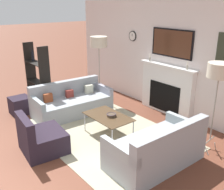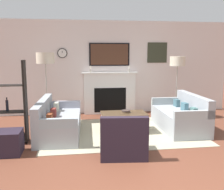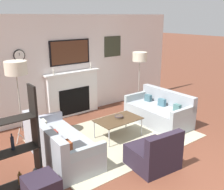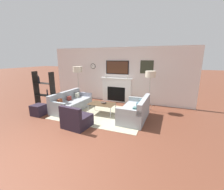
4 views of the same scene
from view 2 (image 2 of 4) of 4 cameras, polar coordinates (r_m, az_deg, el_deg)
fireplace_wall at (r=7.74m, az=-0.55°, el=5.07°), size 7.31×0.28×2.70m
area_rug at (r=6.02m, az=2.01°, el=-8.00°), size 3.44×2.41×0.01m
couch_left at (r=5.87m, az=-11.79°, el=-5.92°), size 0.95×1.93×0.78m
couch_right at (r=6.34m, az=14.73°, el=-4.72°), size 0.88×1.69×0.82m
armchair at (r=4.65m, az=2.39°, el=-10.06°), size 0.86×0.82×0.75m
coffee_table at (r=5.93m, az=2.62°, el=-4.19°), size 1.02×0.62×0.44m
decorative_bowl at (r=5.97m, az=3.05°, el=-3.52°), size 0.20×0.20×0.06m
floor_lamp_left at (r=6.80m, az=-14.30°, el=7.64°), size 0.45×0.45×1.80m
floor_lamp_right at (r=7.31m, az=14.07°, el=6.96°), size 0.41×0.41×1.69m
shelf_unit at (r=5.56m, az=-22.72°, el=-2.39°), size 0.94×0.28×1.65m
ottoman at (r=5.06m, az=-21.65°, el=-9.58°), size 0.46×0.46×0.42m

